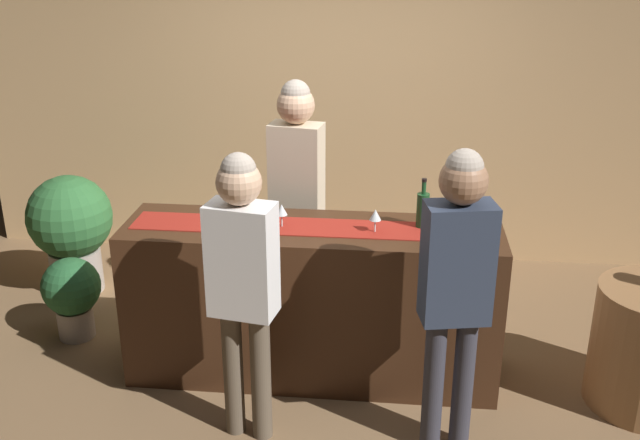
# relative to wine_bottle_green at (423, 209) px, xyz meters

# --- Properties ---
(ground_plane) EXTENTS (10.00, 10.00, 0.00)m
(ground_plane) POSITION_rel_wine_bottle_green_xyz_m (-0.65, -0.07, -1.10)
(ground_plane) COLOR brown
(back_wall) EXTENTS (6.00, 0.12, 2.90)m
(back_wall) POSITION_rel_wine_bottle_green_xyz_m (-0.65, 1.83, 0.35)
(back_wall) COLOR tan
(back_wall) RESTS_ON ground
(bar_counter) EXTENTS (2.25, 0.60, 0.99)m
(bar_counter) POSITION_rel_wine_bottle_green_xyz_m (-0.65, -0.07, -0.61)
(bar_counter) COLOR #3D2314
(bar_counter) RESTS_ON ground
(counter_runner_cloth) EXTENTS (2.14, 0.28, 0.01)m
(counter_runner_cloth) POSITION_rel_wine_bottle_green_xyz_m (-0.65, -0.07, -0.11)
(counter_runner_cloth) COLOR maroon
(counter_runner_cloth) RESTS_ON bar_counter
(wine_bottle_green) EXTENTS (0.07, 0.07, 0.30)m
(wine_bottle_green) POSITION_rel_wine_bottle_green_xyz_m (0.00, 0.00, 0.00)
(wine_bottle_green) COLOR #194723
(wine_bottle_green) RESTS_ON bar_counter
(wine_bottle_amber) EXTENTS (0.07, 0.07, 0.30)m
(wine_bottle_amber) POSITION_rel_wine_bottle_green_xyz_m (0.30, -0.09, 0.00)
(wine_bottle_amber) COLOR brown
(wine_bottle_amber) RESTS_ON bar_counter
(wine_glass_near_customer) EXTENTS (0.07, 0.07, 0.14)m
(wine_glass_near_customer) POSITION_rel_wine_bottle_green_xyz_m (-0.82, -0.08, -0.01)
(wine_glass_near_customer) COLOR silver
(wine_glass_near_customer) RESTS_ON bar_counter
(wine_glass_mid_counter) EXTENTS (0.07, 0.07, 0.14)m
(wine_glass_mid_counter) POSITION_rel_wine_bottle_green_xyz_m (-0.27, -0.11, -0.01)
(wine_glass_mid_counter) COLOR silver
(wine_glass_mid_counter) RESTS_ON bar_counter
(bartender) EXTENTS (0.37, 0.25, 1.75)m
(bartender) POSITION_rel_wine_bottle_green_xyz_m (-0.81, 0.51, -0.01)
(bartender) COLOR #26262B
(bartender) RESTS_ON ground
(customer_sipping) EXTENTS (0.37, 0.26, 1.68)m
(customer_sipping) POSITION_rel_wine_bottle_green_xyz_m (0.15, -0.72, -0.06)
(customer_sipping) COLOR #33333D
(customer_sipping) RESTS_ON ground
(customer_browsing) EXTENTS (0.37, 0.26, 1.63)m
(customer_browsing) POSITION_rel_wine_bottle_green_xyz_m (-0.93, -0.72, -0.10)
(customer_browsing) COLOR brown
(customer_browsing) RESTS_ON ground
(potted_plant_tall) EXTENTS (0.63, 0.63, 0.93)m
(potted_plant_tall) POSITION_rel_wine_bottle_green_xyz_m (-2.59, 0.86, -0.57)
(potted_plant_tall) COLOR #9E9389
(potted_plant_tall) RESTS_ON ground
(potted_plant_small) EXTENTS (0.40, 0.40, 0.58)m
(potted_plant_small) POSITION_rel_wine_bottle_green_xyz_m (-2.31, 0.19, -0.77)
(potted_plant_small) COLOR #9E9389
(potted_plant_small) RESTS_ON ground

